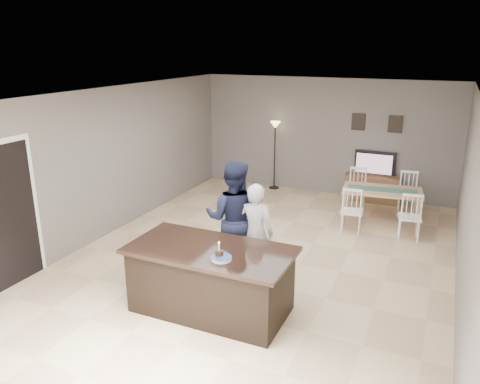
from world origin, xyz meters
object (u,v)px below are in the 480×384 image
at_px(man, 233,218).
at_px(tv_console, 372,188).
at_px(kitchen_island, 211,279).
at_px(television, 374,163).
at_px(birthday_cake, 219,254).
at_px(woman, 255,233).
at_px(floor_lamp, 275,137).
at_px(plate_stack, 221,258).
at_px(dining_table, 382,196).

bearing_deg(man, tv_console, -121.35).
bearing_deg(kitchen_island, television, 77.99).
bearing_deg(kitchen_island, tv_console, 77.84).
xyz_separation_m(kitchen_island, birthday_cake, (0.23, -0.20, 0.50)).
height_order(woman, floor_lamp, floor_lamp).
bearing_deg(woman, birthday_cake, 84.03).
relative_size(tv_console, woman, 0.79).
relative_size(man, birthday_cake, 8.39).
bearing_deg(tv_console, woman, -102.41).
distance_m(tv_console, plate_stack, 5.91).
height_order(tv_console, television, television).
height_order(man, birthday_cake, man).
bearing_deg(man, kitchen_island, 85.47).
relative_size(woman, birthday_cake, 7.08).
relative_size(tv_console, television, 1.31).
distance_m(dining_table, floor_lamp, 3.16).
bearing_deg(birthday_cake, plate_stack, -36.85).
relative_size(birthday_cake, plate_stack, 0.82).
distance_m(plate_stack, floor_lamp, 6.02).
bearing_deg(television, dining_table, 105.09).
relative_size(television, plate_stack, 3.49).
distance_m(television, woman, 4.71).
bearing_deg(birthday_cake, television, 80.59).
distance_m(kitchen_island, plate_stack, 0.59).
bearing_deg(tv_console, dining_table, -74.17).
distance_m(plate_stack, dining_table, 4.64).
height_order(woman, plate_stack, woman).
relative_size(television, floor_lamp, 0.55).
bearing_deg(dining_table, plate_stack, -113.46).
height_order(television, dining_table, television).
bearing_deg(kitchen_island, dining_table, 69.28).
xyz_separation_m(television, plate_stack, (-0.92, -5.88, 0.06)).
bearing_deg(dining_table, woman, -120.67).
bearing_deg(floor_lamp, plate_stack, -76.10).
xyz_separation_m(kitchen_island, television, (1.20, 5.64, 0.41)).
height_order(woman, dining_table, woman).
xyz_separation_m(woman, floor_lamp, (-1.37, 4.56, 0.53)).
relative_size(tv_console, dining_table, 0.65).
xyz_separation_m(kitchen_island, floor_lamp, (-1.16, 5.59, 0.83)).
distance_m(television, birthday_cake, 5.93).
xyz_separation_m(birthday_cake, dining_table, (1.36, 4.40, -0.37)).
bearing_deg(floor_lamp, television, 1.21).
height_order(kitchen_island, floor_lamp, floor_lamp).
relative_size(kitchen_island, dining_table, 1.16).
xyz_separation_m(woman, dining_table, (1.39, 3.17, -0.18)).
distance_m(woman, plate_stack, 1.29).
bearing_deg(kitchen_island, man, 99.54).
bearing_deg(plate_stack, tv_console, 80.98).
distance_m(woman, birthday_cake, 1.25).
height_order(birthday_cake, floor_lamp, floor_lamp).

